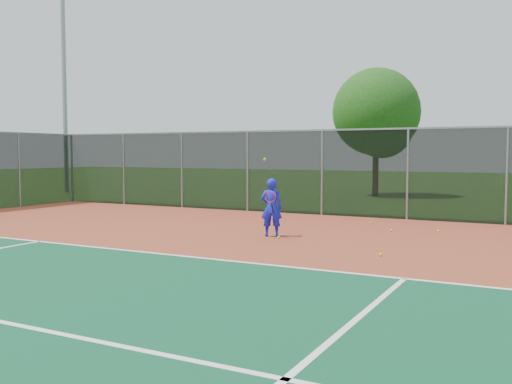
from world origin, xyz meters
TOP-DOWN VIEW (x-y plane):
  - ground at (0.00, 0.00)m, footprint 120.00×120.00m
  - court_apron at (0.00, 2.00)m, footprint 30.00×20.00m
  - court_lines at (2.00, -1.88)m, footprint 22.10×13.05m
  - fence_back at (0.00, 12.00)m, footprint 30.00×0.06m
  - tennis_player at (-2.30, 6.49)m, footprint 0.65×0.68m
  - practice_ball_0 at (1.48, 9.37)m, footprint 0.07×0.07m
  - practice_ball_1 at (0.28, 8.87)m, footprint 0.07×0.07m
  - practice_ball_4 at (1.04, 5.00)m, footprint 0.07×0.07m
  - practice_ball_5 at (-0.70, 10.24)m, footprint 0.07×0.07m
  - practice_ball_6 at (-1.97, 6.23)m, footprint 0.07×0.07m
  - floodlight_nw at (-19.81, 16.32)m, footprint 0.90×0.40m
  - tree_back_left at (-3.70, 21.60)m, footprint 4.43×4.43m

SIDE VIEW (x-z plane):
  - ground at x=0.00m, z-range 0.00..0.00m
  - court_apron at x=0.00m, z-range 0.00..0.02m
  - court_lines at x=2.00m, z-range 0.03..0.03m
  - practice_ball_0 at x=1.48m, z-range 0.02..0.09m
  - practice_ball_1 at x=0.28m, z-range 0.02..0.09m
  - practice_ball_4 at x=1.04m, z-range 0.02..0.09m
  - practice_ball_5 at x=-0.70m, z-range 0.02..0.09m
  - practice_ball_6 at x=-1.97m, z-range 0.02..0.09m
  - tennis_player at x=-2.30m, z-range -0.24..1.83m
  - fence_back at x=0.00m, z-range 0.05..3.08m
  - tree_back_left at x=-3.70m, z-range 0.83..7.33m
  - floodlight_nw at x=-19.81m, z-range 0.77..12.47m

